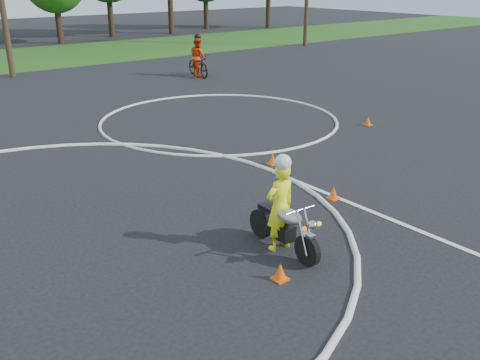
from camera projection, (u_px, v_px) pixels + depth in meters
ground at (102, 313)px, 7.85m from camera, size 120.00×120.00×0.00m
course_markings at (109, 191)px, 12.29m from camera, size 19.05×19.05×0.12m
primary_motorcycle at (285, 227)px, 9.46m from camera, size 0.65×1.85×0.97m
rider_primary_grp at (280, 204)px, 9.41m from camera, size 0.62×0.42×1.81m
rider_second_grp at (198, 61)px, 26.05m from camera, size 1.08×2.22×2.04m
traffic_cones at (192, 223)px, 10.40m from camera, size 19.18×8.55×0.30m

